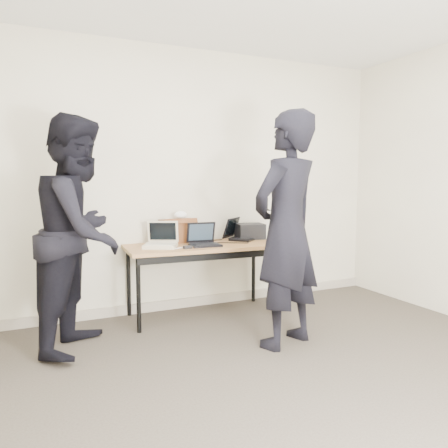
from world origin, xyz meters
TOP-DOWN VIEW (x-y plane):
  - room at (0.00, 0.00)m, footprint 4.60×4.60m
  - desk at (0.00, 1.90)m, footprint 1.53×0.73m
  - laptop_beige at (-0.42, 1.93)m, footprint 0.40×0.40m
  - laptop_center at (-0.01, 1.85)m, footprint 0.30×0.29m
  - laptop_right at (0.50, 2.08)m, footprint 0.44×0.43m
  - leather_satchel at (-0.18, 2.12)m, footprint 0.37×0.20m
  - tissue at (-0.15, 2.13)m, footprint 0.15×0.12m
  - equipment_box at (0.63, 2.09)m, footprint 0.32×0.28m
  - power_brick at (-0.22, 1.73)m, footprint 0.08×0.06m
  - cables at (0.05, 1.89)m, footprint 1.16×0.42m
  - person_typist at (0.34, 0.91)m, footprint 0.82×0.68m
  - person_observer at (-1.19, 1.56)m, footprint 1.06×1.14m
  - baseboard at (0.00, 2.23)m, footprint 4.50×0.03m

SIDE VIEW (x-z plane):
  - baseboard at x=0.00m, z-range 0.00..0.10m
  - desk at x=0.00m, z-range 0.30..1.02m
  - cables at x=0.05m, z-range 0.72..0.73m
  - power_brick at x=-0.22m, z-range 0.72..0.75m
  - laptop_beige at x=-0.42m, z-range 0.65..0.89m
  - laptop_center at x=-0.01m, z-range 0.66..0.88m
  - laptop_right at x=0.50m, z-range 0.66..0.89m
  - equipment_box at x=0.63m, z-range 0.72..0.88m
  - leather_satchel at x=-0.18m, z-range 0.72..0.97m
  - person_observer at x=-1.19m, z-range 0.00..1.87m
  - person_typist at x=0.34m, z-range 0.00..1.92m
  - tissue at x=-0.15m, z-range 0.97..1.04m
  - room at x=0.00m, z-range -0.05..2.75m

